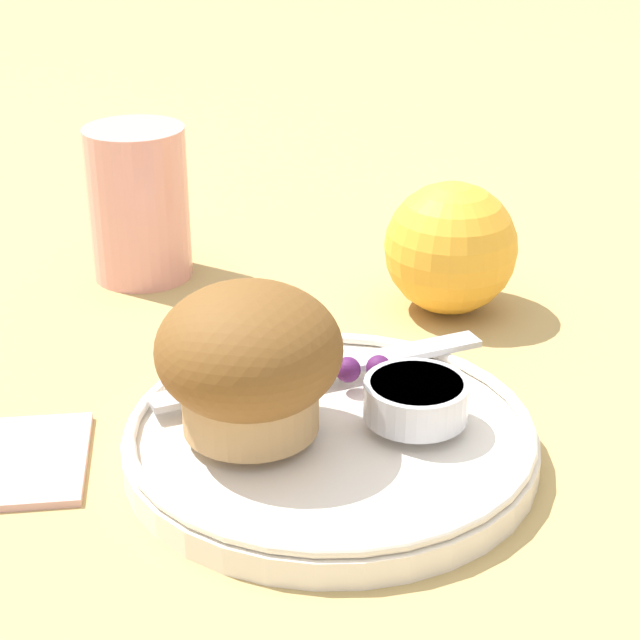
{
  "coord_description": "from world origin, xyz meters",
  "views": [
    {
      "loc": [
        -0.07,
        -0.44,
        0.29
      ],
      "look_at": [
        -0.01,
        0.04,
        0.06
      ],
      "focal_mm": 60.0,
      "sensor_mm": 36.0,
      "label": 1
    }
  ],
  "objects_px": {
    "butter_knife": "(322,370)",
    "orange_fruit": "(451,248)",
    "juice_glass": "(139,203)",
    "muffin": "(250,365)"
  },
  "relations": [
    {
      "from": "orange_fruit",
      "to": "muffin",
      "type": "bearing_deg",
      "value": -129.08
    },
    {
      "from": "muffin",
      "to": "juice_glass",
      "type": "height_order",
      "value": "juice_glass"
    },
    {
      "from": "muffin",
      "to": "butter_knife",
      "type": "xyz_separation_m",
      "value": [
        0.04,
        0.05,
        -0.03
      ]
    },
    {
      "from": "orange_fruit",
      "to": "juice_glass",
      "type": "distance_m",
      "value": 0.21
    },
    {
      "from": "juice_glass",
      "to": "butter_knife",
      "type": "bearing_deg",
      "value": -62.67
    },
    {
      "from": "orange_fruit",
      "to": "butter_knife",
      "type": "bearing_deg",
      "value": -130.14
    },
    {
      "from": "butter_knife",
      "to": "orange_fruit",
      "type": "xyz_separation_m",
      "value": [
        0.09,
        0.11,
        0.02
      ]
    },
    {
      "from": "butter_knife",
      "to": "orange_fruit",
      "type": "height_order",
      "value": "orange_fruit"
    },
    {
      "from": "muffin",
      "to": "orange_fruit",
      "type": "height_order",
      "value": "muffin"
    },
    {
      "from": "muffin",
      "to": "juice_glass",
      "type": "xyz_separation_m",
      "value": [
        -0.06,
        0.25,
        -0.0
      ]
    }
  ]
}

